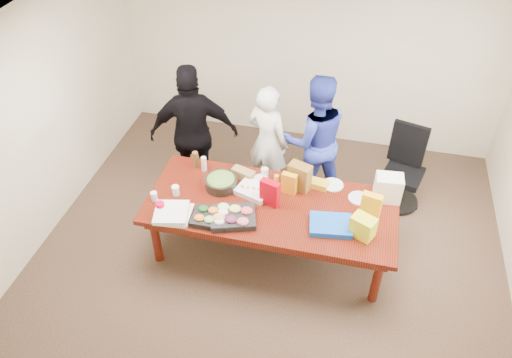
% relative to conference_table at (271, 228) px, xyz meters
% --- Properties ---
extents(floor, '(5.50, 5.00, 0.02)m').
position_rel_conference_table_xyz_m(floor, '(0.00, 0.00, -0.39)').
color(floor, '#47301E').
rests_on(floor, ground).
extents(ceiling, '(5.50, 5.00, 0.02)m').
position_rel_conference_table_xyz_m(ceiling, '(0.00, 0.00, 2.33)').
color(ceiling, white).
rests_on(ceiling, wall_back).
extents(wall_back, '(5.50, 0.04, 2.70)m').
position_rel_conference_table_xyz_m(wall_back, '(0.00, 2.50, 0.98)').
color(wall_back, beige).
rests_on(wall_back, floor).
extents(wall_left, '(0.04, 5.00, 2.70)m').
position_rel_conference_table_xyz_m(wall_left, '(-2.75, 0.00, 0.98)').
color(wall_left, beige).
rests_on(wall_left, floor).
extents(conference_table, '(2.80, 1.20, 0.75)m').
position_rel_conference_table_xyz_m(conference_table, '(0.00, 0.00, 0.00)').
color(conference_table, '#4C1C0F').
rests_on(conference_table, floor).
extents(office_chair, '(0.67, 0.67, 1.07)m').
position_rel_conference_table_xyz_m(office_chair, '(1.47, 1.21, 0.16)').
color(office_chair, black).
rests_on(office_chair, floor).
extents(person_center, '(0.68, 0.56, 1.61)m').
position_rel_conference_table_xyz_m(person_center, '(-0.28, 1.08, 0.43)').
color(person_center, white).
rests_on(person_center, floor).
extents(person_right, '(1.04, 0.93, 1.77)m').
position_rel_conference_table_xyz_m(person_right, '(0.31, 1.16, 0.51)').
color(person_right, '#28359E').
rests_on(person_right, floor).
extents(person_left, '(1.19, 0.75, 1.88)m').
position_rel_conference_table_xyz_m(person_left, '(-1.18, 0.85, 0.57)').
color(person_left, black).
rests_on(person_left, floor).
extents(veggie_tray, '(0.42, 0.33, 0.06)m').
position_rel_conference_table_xyz_m(veggie_tray, '(-0.58, -0.38, 0.41)').
color(veggie_tray, black).
rests_on(veggie_tray, conference_table).
extents(fruit_tray, '(0.56, 0.49, 0.07)m').
position_rel_conference_table_xyz_m(fruit_tray, '(-0.35, -0.33, 0.41)').
color(fruit_tray, black).
rests_on(fruit_tray, conference_table).
extents(sheet_cake, '(0.45, 0.39, 0.07)m').
position_rel_conference_table_xyz_m(sheet_cake, '(-0.24, 0.14, 0.41)').
color(sheet_cake, white).
rests_on(sheet_cake, conference_table).
extents(salad_bowl, '(0.44, 0.44, 0.12)m').
position_rel_conference_table_xyz_m(salad_bowl, '(-0.63, 0.16, 0.44)').
color(salad_bowl, black).
rests_on(salad_bowl, conference_table).
extents(chip_bag_blue, '(0.49, 0.39, 0.07)m').
position_rel_conference_table_xyz_m(chip_bag_blue, '(0.69, -0.20, 0.41)').
color(chip_bag_blue, blue).
rests_on(chip_bag_blue, conference_table).
extents(chip_bag_red, '(0.24, 0.15, 0.32)m').
position_rel_conference_table_xyz_m(chip_bag_red, '(-0.02, 0.01, 0.53)').
color(chip_bag_red, '#A9000F').
rests_on(chip_bag_red, conference_table).
extents(chip_bag_yellow, '(0.23, 0.13, 0.32)m').
position_rel_conference_table_xyz_m(chip_bag_yellow, '(1.07, 0.05, 0.54)').
color(chip_bag_yellow, '#F8AB10').
rests_on(chip_bag_yellow, conference_table).
extents(chip_bag_orange, '(0.18, 0.11, 0.27)m').
position_rel_conference_table_xyz_m(chip_bag_orange, '(0.15, 0.25, 0.51)').
color(chip_bag_orange, orange).
rests_on(chip_bag_orange, conference_table).
extents(mayo_jar, '(0.09, 0.09, 0.14)m').
position_rel_conference_table_xyz_m(mayo_jar, '(-0.17, 0.44, 0.44)').
color(mayo_jar, silver).
rests_on(mayo_jar, conference_table).
extents(mustard_bottle, '(0.06, 0.06, 0.16)m').
position_rel_conference_table_xyz_m(mustard_bottle, '(-0.01, 0.31, 0.46)').
color(mustard_bottle, orange).
rests_on(mustard_bottle, conference_table).
extents(dressing_bottle, '(0.09, 0.09, 0.22)m').
position_rel_conference_table_xyz_m(dressing_bottle, '(-1.03, 0.45, 0.48)').
color(dressing_bottle, brown).
rests_on(dressing_bottle, conference_table).
extents(ranch_bottle, '(0.07, 0.07, 0.19)m').
position_rel_conference_table_xyz_m(ranch_bottle, '(-0.91, 0.41, 0.47)').
color(ranch_bottle, silver).
rests_on(ranch_bottle, conference_table).
extents(banana_bunch, '(0.26, 0.17, 0.08)m').
position_rel_conference_table_xyz_m(banana_bunch, '(0.47, 0.42, 0.41)').
color(banana_bunch, yellow).
rests_on(banana_bunch, conference_table).
extents(bread_loaf, '(0.30, 0.20, 0.11)m').
position_rel_conference_table_xyz_m(bread_loaf, '(-0.42, 0.38, 0.43)').
color(bread_loaf, olive).
rests_on(bread_loaf, conference_table).
extents(kraft_bag, '(0.29, 0.22, 0.33)m').
position_rel_conference_table_xyz_m(kraft_bag, '(0.25, 0.35, 0.54)').
color(kraft_bag, brown).
rests_on(kraft_bag, conference_table).
extents(red_cup, '(0.10, 0.10, 0.12)m').
position_rel_conference_table_xyz_m(red_cup, '(-1.16, -0.39, 0.44)').
color(red_cup, '#C10028').
rests_on(red_cup, conference_table).
extents(clear_cup_a, '(0.09, 0.09, 0.11)m').
position_rel_conference_table_xyz_m(clear_cup_a, '(-1.30, -0.23, 0.43)').
color(clear_cup_a, white).
rests_on(clear_cup_a, conference_table).
extents(clear_cup_b, '(0.09, 0.09, 0.12)m').
position_rel_conference_table_xyz_m(clear_cup_b, '(-1.09, -0.09, 0.43)').
color(clear_cup_b, white).
rests_on(clear_cup_b, conference_table).
extents(pizza_box_lower, '(0.39, 0.39, 0.04)m').
position_rel_conference_table_xyz_m(pizza_box_lower, '(-0.99, -0.42, 0.40)').
color(pizza_box_lower, silver).
rests_on(pizza_box_lower, conference_table).
extents(pizza_box_upper, '(0.43, 0.43, 0.04)m').
position_rel_conference_table_xyz_m(pizza_box_upper, '(-1.01, -0.44, 0.44)').
color(pizza_box_upper, white).
rests_on(pizza_box_upper, pizza_box_lower).
extents(plate_a, '(0.24, 0.24, 0.01)m').
position_rel_conference_table_xyz_m(plate_a, '(0.95, 0.33, 0.38)').
color(plate_a, silver).
rests_on(plate_a, conference_table).
extents(plate_b, '(0.28, 0.28, 0.02)m').
position_rel_conference_table_xyz_m(plate_b, '(0.63, 0.49, 0.38)').
color(plate_b, white).
rests_on(plate_b, conference_table).
extents(dip_bowl_a, '(0.16, 0.16, 0.06)m').
position_rel_conference_table_xyz_m(dip_bowl_a, '(0.11, 0.29, 0.40)').
color(dip_bowl_a, beige).
rests_on(dip_bowl_a, conference_table).
extents(dip_bowl_b, '(0.20, 0.20, 0.06)m').
position_rel_conference_table_xyz_m(dip_bowl_b, '(-0.21, 0.35, 0.41)').
color(dip_bowl_b, silver).
rests_on(dip_bowl_b, conference_table).
extents(grocery_bag_white, '(0.31, 0.24, 0.32)m').
position_rel_conference_table_xyz_m(grocery_bag_white, '(1.24, 0.40, 0.53)').
color(grocery_bag_white, white).
rests_on(grocery_bag_white, conference_table).
extents(grocery_bag_yellow, '(0.29, 0.26, 0.25)m').
position_rel_conference_table_xyz_m(grocery_bag_yellow, '(1.02, -0.23, 0.50)').
color(grocery_bag_yellow, '#CFD618').
rests_on(grocery_bag_yellow, conference_table).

